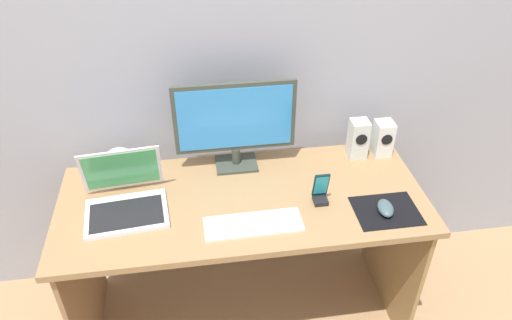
{
  "coord_description": "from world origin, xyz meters",
  "views": [
    {
      "loc": [
        -0.16,
        -1.49,
        2.01
      ],
      "look_at": [
        0.05,
        -0.02,
        0.93
      ],
      "focal_mm": 34.04,
      "sensor_mm": 36.0,
      "label": 1
    }
  ],
  "objects_px": {
    "laptop": "(125,199)",
    "phone_in_dock": "(321,192)",
    "monitor": "(236,122)",
    "keyboard_external": "(253,224)",
    "fishbowl": "(120,165)",
    "speaker_near_monitor": "(358,139)",
    "mouse": "(385,208)",
    "speaker_right": "(383,138)"
  },
  "relations": [
    {
      "from": "monitor",
      "to": "laptop",
      "type": "xyz_separation_m",
      "value": [
        -0.46,
        -0.22,
        -0.17
      ]
    },
    {
      "from": "fishbowl",
      "to": "phone_in_dock",
      "type": "distance_m",
      "value": 0.84
    },
    {
      "from": "speaker_near_monitor",
      "to": "laptop",
      "type": "xyz_separation_m",
      "value": [
        -1.0,
        -0.21,
        -0.04
      ]
    },
    {
      "from": "laptop",
      "to": "phone_in_dock",
      "type": "relative_size",
      "value": 2.43
    },
    {
      "from": "keyboard_external",
      "to": "mouse",
      "type": "bearing_deg",
      "value": -0.92
    },
    {
      "from": "keyboard_external",
      "to": "mouse",
      "type": "xyz_separation_m",
      "value": [
        0.52,
        -0.0,
        0.02
      ]
    },
    {
      "from": "laptop",
      "to": "monitor",
      "type": "bearing_deg",
      "value": 25.52
    },
    {
      "from": "monitor",
      "to": "speaker_near_monitor",
      "type": "xyz_separation_m",
      "value": [
        0.54,
        -0.01,
        -0.13
      ]
    },
    {
      "from": "laptop",
      "to": "fishbowl",
      "type": "xyz_separation_m",
      "value": [
        -0.03,
        0.2,
        0.02
      ]
    },
    {
      "from": "laptop",
      "to": "phone_in_dock",
      "type": "xyz_separation_m",
      "value": [
        0.76,
        -0.07,
        0.0
      ]
    },
    {
      "from": "monitor",
      "to": "laptop",
      "type": "bearing_deg",
      "value": -154.48
    },
    {
      "from": "monitor",
      "to": "laptop",
      "type": "distance_m",
      "value": 0.54
    },
    {
      "from": "speaker_right",
      "to": "mouse",
      "type": "height_order",
      "value": "speaker_right"
    },
    {
      "from": "monitor",
      "to": "phone_in_dock",
      "type": "height_order",
      "value": "monitor"
    },
    {
      "from": "laptop",
      "to": "phone_in_dock",
      "type": "height_order",
      "value": "laptop"
    },
    {
      "from": "speaker_right",
      "to": "speaker_near_monitor",
      "type": "distance_m",
      "value": 0.12
    },
    {
      "from": "keyboard_external",
      "to": "fishbowl",
      "type": "bearing_deg",
      "value": 143.28
    },
    {
      "from": "fishbowl",
      "to": "laptop",
      "type": "bearing_deg",
      "value": -81.42
    },
    {
      "from": "speaker_right",
      "to": "laptop",
      "type": "xyz_separation_m",
      "value": [
        -1.12,
        -0.21,
        -0.03
      ]
    },
    {
      "from": "fishbowl",
      "to": "phone_in_dock",
      "type": "height_order",
      "value": "fishbowl"
    },
    {
      "from": "monitor",
      "to": "speaker_right",
      "type": "xyz_separation_m",
      "value": [
        0.66,
        -0.01,
        -0.14
      ]
    },
    {
      "from": "laptop",
      "to": "keyboard_external",
      "type": "height_order",
      "value": "laptop"
    },
    {
      "from": "speaker_near_monitor",
      "to": "mouse",
      "type": "bearing_deg",
      "value": -91.06
    },
    {
      "from": "laptop",
      "to": "fishbowl",
      "type": "height_order",
      "value": "laptop"
    },
    {
      "from": "speaker_right",
      "to": "fishbowl",
      "type": "bearing_deg",
      "value": -179.09
    },
    {
      "from": "speaker_right",
      "to": "laptop",
      "type": "distance_m",
      "value": 1.14
    },
    {
      "from": "keyboard_external",
      "to": "laptop",
      "type": "bearing_deg",
      "value": 159.38
    },
    {
      "from": "phone_in_dock",
      "to": "keyboard_external",
      "type": "bearing_deg",
      "value": -160.6
    },
    {
      "from": "fishbowl",
      "to": "mouse",
      "type": "relative_size",
      "value": 1.49
    },
    {
      "from": "monitor",
      "to": "keyboard_external",
      "type": "height_order",
      "value": "monitor"
    },
    {
      "from": "fishbowl",
      "to": "speaker_right",
      "type": "bearing_deg",
      "value": 0.91
    },
    {
      "from": "speaker_right",
      "to": "laptop",
      "type": "bearing_deg",
      "value": -169.18
    },
    {
      "from": "fishbowl",
      "to": "keyboard_external",
      "type": "distance_m",
      "value": 0.63
    },
    {
      "from": "keyboard_external",
      "to": "mouse",
      "type": "height_order",
      "value": "mouse"
    },
    {
      "from": "keyboard_external",
      "to": "phone_in_dock",
      "type": "height_order",
      "value": "phone_in_dock"
    },
    {
      "from": "monitor",
      "to": "speaker_near_monitor",
      "type": "relative_size",
      "value": 2.84
    },
    {
      "from": "speaker_near_monitor",
      "to": "fishbowl",
      "type": "relative_size",
      "value": 1.2
    },
    {
      "from": "fishbowl",
      "to": "mouse",
      "type": "xyz_separation_m",
      "value": [
        1.03,
        -0.37,
        -0.05
      ]
    },
    {
      "from": "laptop",
      "to": "keyboard_external",
      "type": "relative_size",
      "value": 0.91
    },
    {
      "from": "keyboard_external",
      "to": "speaker_near_monitor",
      "type": "bearing_deg",
      "value": 35.54
    },
    {
      "from": "monitor",
      "to": "fishbowl",
      "type": "xyz_separation_m",
      "value": [
        -0.49,
        -0.02,
        -0.15
      ]
    },
    {
      "from": "speaker_near_monitor",
      "to": "fishbowl",
      "type": "xyz_separation_m",
      "value": [
        -1.03,
        -0.02,
        -0.02
      ]
    }
  ]
}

